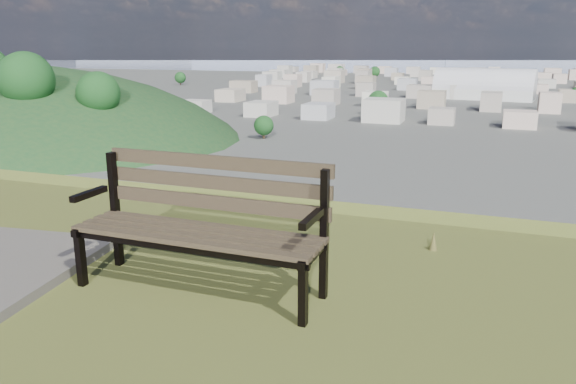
% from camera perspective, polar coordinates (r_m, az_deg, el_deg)
% --- Properties ---
extents(park_bench, '(1.93, 0.65, 1.01)m').
position_cam_1_polar(park_bench, '(4.32, -8.59, -2.55)').
color(park_bench, '#473C29').
rests_on(park_bench, hilltop_mesa).
extents(arena, '(50.32, 26.53, 20.28)m').
position_cam_1_polar(arena, '(306.99, 19.29, 9.80)').
color(arena, silver).
rests_on(arena, ground).
extents(green_wooded_hill, '(164.56, 131.65, 82.28)m').
position_cam_1_polar(green_wooded_hill, '(191.64, -26.11, 5.22)').
color(green_wooded_hill, '#15391B').
rests_on(green_wooded_hill, ground).
extents(city_blocks, '(395.00, 361.00, 7.00)m').
position_cam_1_polar(city_blocks, '(396.99, 19.89, 10.51)').
color(city_blocks, beige).
rests_on(city_blocks, ground).
extents(city_trees, '(406.52, 387.20, 9.98)m').
position_cam_1_polar(city_trees, '(322.93, 15.00, 10.34)').
color(city_trees, '#34281A').
rests_on(city_trees, ground).
extents(bay_water, '(2400.00, 700.00, 0.12)m').
position_cam_1_polar(bay_water, '(902.25, 20.27, 12.15)').
color(bay_water, '#8D9AB4').
rests_on(bay_water, ground).
extents(far_hills, '(2050.00, 340.00, 60.00)m').
position_cam_1_polar(far_hills, '(1406.22, 17.94, 13.99)').
color(far_hills, '#8A92AB').
rests_on(far_hills, ground).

